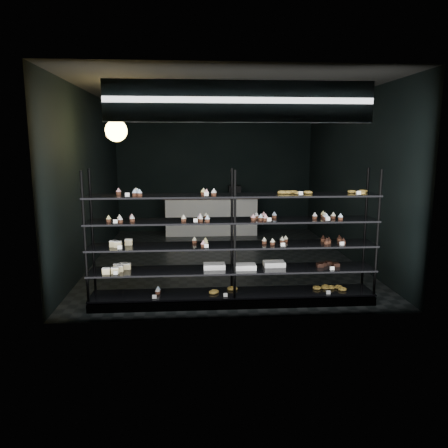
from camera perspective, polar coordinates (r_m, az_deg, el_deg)
The scene contains 5 objects.
room at distance 8.40m, azimuth -0.12°, elevation 5.99°, with size 5.01×6.01×3.20m.
display_shelf at distance 6.15m, azimuth 0.93°, elevation -4.81°, with size 4.00×0.50×1.91m.
signage at distance 5.49m, azimuth 2.14°, elevation 15.71°, with size 3.30×0.05×0.50m.
pendant_lamp at distance 7.15m, azimuth -13.90°, elevation 11.76°, with size 0.34×0.34×0.90m.
service_counter at distance 11.01m, azimuth -1.64°, elevation 1.26°, with size 2.35×0.65×1.23m.
Camera 1 is at (-0.60, -8.36, 2.23)m, focal length 35.00 mm.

